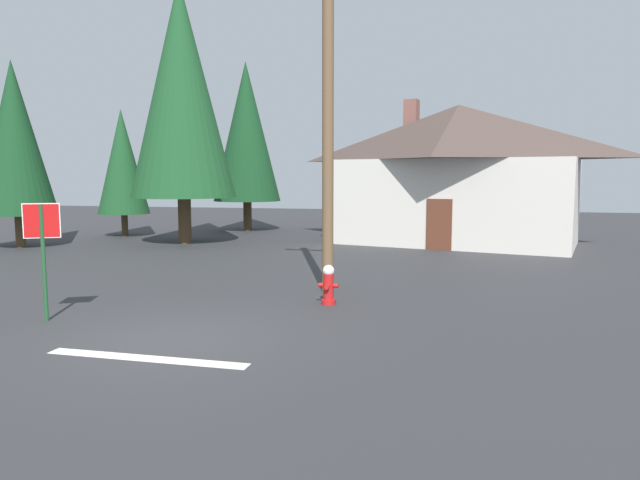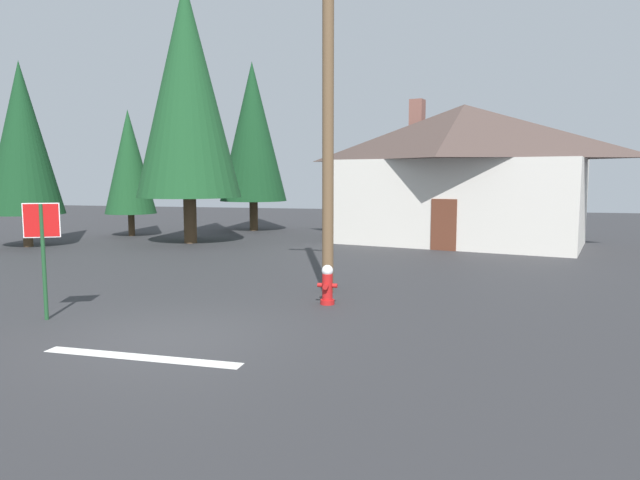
# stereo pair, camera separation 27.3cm
# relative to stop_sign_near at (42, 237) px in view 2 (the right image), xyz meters

# --- Properties ---
(ground_plane) EXTENTS (80.00, 80.00, 0.10)m
(ground_plane) POSITION_rel_stop_sign_near_xyz_m (2.98, -0.56, -1.72)
(ground_plane) COLOR #2D2D30
(lane_stop_bar) EXTENTS (3.43, 0.36, 0.01)m
(lane_stop_bar) POSITION_rel_stop_sign_near_xyz_m (3.16, -1.73, -1.66)
(lane_stop_bar) COLOR silver
(lane_stop_bar) RESTS_ON ground
(stop_sign_near) EXTENTS (0.62, 0.34, 2.35)m
(stop_sign_near) POSITION_rel_stop_sign_near_xyz_m (0.00, 0.00, 0.00)
(stop_sign_near) COLOR #1E4C28
(stop_sign_near) RESTS_ON ground
(fire_hydrant) EXTENTS (0.45, 0.39, 0.90)m
(fire_hydrant) POSITION_rel_stop_sign_near_xyz_m (5.19, 2.70, -1.23)
(fire_hydrant) COLOR red
(fire_hydrant) RESTS_ON ground
(utility_pole) EXTENTS (1.60, 0.28, 8.91)m
(utility_pole) POSITION_rel_stop_sign_near_xyz_m (4.88, 4.05, 2.97)
(utility_pole) COLOR brown
(utility_pole) RESTS_ON ground
(house) EXTENTS (11.44, 8.29, 6.34)m
(house) POSITION_rel_stop_sign_near_xyz_m (8.09, 15.68, 1.38)
(house) COLOR beige
(house) RESTS_ON ground
(pine_tree_tall_left) EXTENTS (2.98, 2.98, 7.44)m
(pine_tree_tall_left) POSITION_rel_stop_sign_near_xyz_m (-9.12, 10.12, 2.71)
(pine_tree_tall_left) COLOR #4C3823
(pine_tree_tall_left) RESTS_ON ground
(pine_tree_mid_left) EXTENTS (4.40, 4.40, 10.99)m
(pine_tree_mid_left) POSITION_rel_stop_sign_near_xyz_m (-3.26, 12.92, 4.80)
(pine_tree_mid_left) COLOR #4C3823
(pine_tree_mid_left) RESTS_ON ground
(pine_tree_short_left) EXTENTS (3.51, 3.51, 8.77)m
(pine_tree_short_left) POSITION_rel_stop_sign_near_xyz_m (-2.61, 18.96, 3.49)
(pine_tree_short_left) COLOR #4C3823
(pine_tree_short_left) RESTS_ON ground
(pine_tree_far_center) EXTENTS (2.41, 2.41, 6.02)m
(pine_tree_far_center) POSITION_rel_stop_sign_near_xyz_m (-7.40, 14.97, 1.87)
(pine_tree_far_center) COLOR #4C3823
(pine_tree_far_center) RESTS_ON ground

